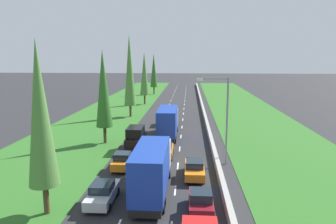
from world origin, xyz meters
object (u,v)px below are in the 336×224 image
Objects in this scene: poplar_tree_fourth at (144,74)px; silver_sedan_left_lane_second at (103,193)px; blue_box_truck_centre_lane_fourth at (168,122)px; poplar_tree_fifth at (154,71)px; street_light_mast at (224,114)px; orange_sedan_right_lane at (195,169)px; orange_hatchback_left_lane at (123,161)px; orange_hatchback_centre_lane at (165,150)px; poplar_tree_second at (103,89)px; poplar_tree_nearest at (40,114)px; poplar_tree_third at (130,70)px; black_van_left_lane at (136,138)px; blue_box_truck_centre_lane at (152,169)px; maroon_hatchback_right_lane at (201,201)px; black_van_centre_lane at (171,116)px.

silver_sedan_left_lane_second is at bearing -85.57° from poplar_tree_fourth.
poplar_tree_fifth is at bearing 98.59° from blue_box_truck_centre_lane_fourth.
poplar_tree_fourth is at bearing 108.79° from street_light_mast.
poplar_tree_fourth is (-10.95, 44.66, 6.28)m from orange_sedan_right_lane.
silver_sedan_left_lane_second is 1.00× the size of orange_sedan_right_lane.
orange_hatchback_left_lane is 1.00× the size of orange_hatchback_centre_lane.
poplar_tree_second is 1.33× the size of street_light_mast.
poplar_tree_third is at bearing 91.32° from poplar_tree_nearest.
blue_box_truck_centre_lane reaches higher than black_van_left_lane.
blue_box_truck_centre_lane reaches higher than orange_sedan_right_lane.
blue_box_truck_centre_lane_fourth is at bearing 74.08° from orange_hatchback_left_lane.
poplar_tree_fourth is 19.70m from poplar_tree_fifth.
poplar_tree_fourth is at bearing 94.43° from silver_sedan_left_lane_second.
poplar_tree_fifth is (0.42, 35.33, -1.52)m from poplar_tree_third.
silver_sedan_left_lane_second is 18.19m from poplar_tree_second.
poplar_tree_second reaches higher than black_van_left_lane.
orange_hatchback_left_lane is at bearing 122.55° from blue_box_truck_centre_lane.
poplar_tree_nearest is at bearing -89.66° from poplar_tree_fifth.
poplar_tree_third reaches higher than silver_sedan_left_lane_second.
black_van_left_lane is 56.49m from poplar_tree_fifth.
street_light_mast is (9.82, -4.48, 3.83)m from black_van_left_lane.
poplar_tree_nearest reaches higher than maroon_hatchback_right_lane.
silver_sedan_left_lane_second is 70.45m from poplar_tree_fifth.
poplar_tree_second is (-7.87, 14.79, 4.84)m from blue_box_truck_centre_lane.
street_light_mast is at bearing -16.59° from orange_hatchback_centre_lane.
blue_box_truck_centre_lane is at bearing -129.47° from street_light_mast.
black_van_centre_lane is 0.41× the size of poplar_tree_second.
orange_hatchback_left_lane is at bearing -134.65° from orange_hatchback_centre_lane.
blue_box_truck_centre_lane_fourth is (3.62, 20.11, 1.37)m from silver_sedan_left_lane_second.
street_light_mast is at bearing -24.52° from black_van_left_lane.
poplar_tree_third is (-0.85, 36.66, 1.38)m from poplar_tree_nearest.
orange_sedan_right_lane is at bearing 48.87° from blue_box_truck_centre_lane.
black_van_centre_lane is 0.33× the size of poplar_tree_third.
street_light_mast is at bearing -71.21° from poplar_tree_fourth.
maroon_hatchback_right_lane is at bearing -7.76° from silver_sedan_left_lane_second.
street_light_mast is at bearing 50.53° from blue_box_truck_centre_lane.
poplar_tree_fifth is at bearing 99.68° from orange_sedan_right_lane.
black_van_centre_lane is (-3.91, 29.87, 0.56)m from maroon_hatchback_right_lane.
black_van_centre_lane is (3.48, 28.87, 0.59)m from silver_sedan_left_lane_second.
street_light_mast is (13.90, -40.85, -1.86)m from poplar_tree_fourth.
blue_box_truck_centre_lane_fourth is 1.92× the size of black_van_centre_lane.
orange_hatchback_centre_lane is 25.97m from poplar_tree_third.
street_light_mast is at bearing -77.05° from poplar_tree_fifth.
maroon_hatchback_right_lane is at bearing -103.91° from street_light_mast.
orange_hatchback_left_lane is 0.32× the size of poplar_tree_fourth.
poplar_tree_second is 1.00× the size of poplar_tree_fifth.
poplar_tree_fifth is (-7.81, 58.72, 6.19)m from orange_hatchback_centre_lane.
blue_box_truck_centre_lane is at bearing -57.45° from orange_hatchback_left_lane.
poplar_tree_fourth is at bearing 101.29° from orange_hatchback_centre_lane.
maroon_hatchback_right_lane is at bearing -64.33° from black_van_left_lane.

